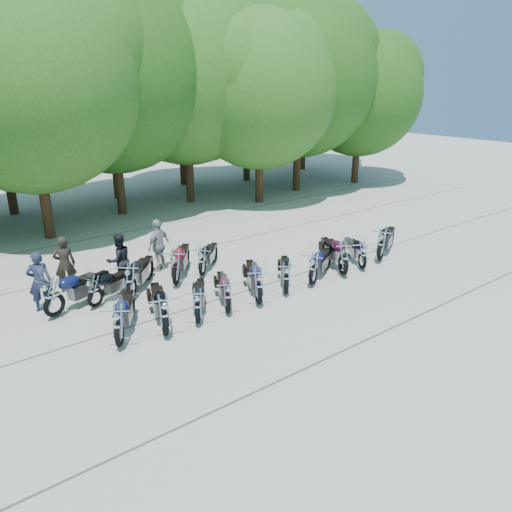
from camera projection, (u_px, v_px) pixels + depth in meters
ground at (286, 303)px, 15.17m from camera, size 90.00×90.00×0.00m
tree_3 at (28, 82)px, 19.27m from camera, size 8.70×8.70×10.67m
tree_4 at (110, 74)px, 22.92m from camera, size 9.13×9.13×11.20m
tree_5 at (185, 75)px, 25.40m from camera, size 9.04×9.04×11.10m
tree_6 at (259, 91)px, 25.60m from camera, size 8.00×8.00×9.82m
tree_7 at (299, 79)px, 28.25m from camera, size 8.79×8.79×10.79m
tree_8 at (360, 95)px, 30.82m from camera, size 7.53×7.53×9.25m
tree_12 at (109, 92)px, 26.47m from camera, size 7.88×7.88×9.67m
tree_13 at (179, 85)px, 29.95m from camera, size 8.31×8.31×10.20m
tree_14 at (246, 88)px, 31.32m from camera, size 8.02×8.02×9.84m
tree_15 at (305, 69)px, 35.06m from camera, size 9.67×9.67×11.86m
motorcycle_0 at (118, 324)px, 12.42m from camera, size 1.91×2.37×1.34m
motorcycle_1 at (164, 314)px, 12.95m from camera, size 1.52×2.52×1.36m
motorcycle_2 at (198, 305)px, 13.62m from camera, size 1.76×2.12×1.21m
motorcycle_3 at (227, 296)px, 14.23m from camera, size 1.55×2.17×1.19m
motorcycle_4 at (259, 285)px, 14.76m from camera, size 1.81×2.44×1.35m
motorcycle_5 at (286, 277)px, 15.51m from camera, size 1.88×2.09×1.22m
motorcycle_6 at (313, 268)px, 16.16m from camera, size 2.35×1.72×1.30m
motorcycle_7 at (344, 257)px, 16.94m from camera, size 1.78×2.57×1.41m
motorcycle_8 at (363, 254)px, 17.53m from camera, size 1.62×2.19×1.21m
motorcycle_9 at (381, 244)px, 18.29m from camera, size 2.62×1.84×1.44m
motorcycle_10 at (53, 296)px, 13.97m from camera, size 2.55×1.59×1.39m
motorcycle_11 at (95, 290)px, 14.62m from camera, size 2.16×1.40×1.17m
motorcycle_12 at (131, 280)px, 15.12m from camera, size 2.19×2.24×1.36m
motorcycle_13 at (176, 266)px, 16.12m from camera, size 2.21×2.42×1.42m
motorcycle_14 at (202, 261)px, 16.94m from camera, size 2.02×1.91×1.20m
rider_0 at (39, 281)px, 14.42m from camera, size 0.75×0.59×1.82m
rider_1 at (119, 260)px, 16.14m from camera, size 0.91×0.74×1.78m
rider_2 at (159, 245)px, 17.45m from camera, size 1.19×0.87×1.87m
rider_3 at (65, 264)px, 15.74m from camera, size 0.77×0.61×1.83m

